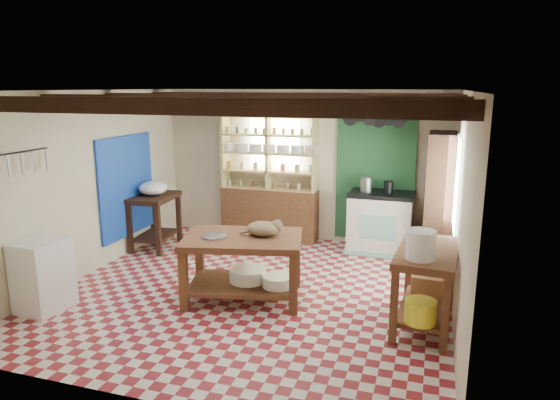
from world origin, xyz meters
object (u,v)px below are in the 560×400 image
(white_cabinet, at_px, (43,275))
(cat, at_px, (263,229))
(prep_table, at_px, (155,222))
(right_counter, at_px, (425,288))
(stove, at_px, (380,222))
(work_table, at_px, (243,268))

(white_cabinet, relative_size, cat, 2.15)
(prep_table, bearing_deg, cat, -34.29)
(right_counter, bearing_deg, prep_table, 164.81)
(stove, bearing_deg, right_counter, -71.44)
(prep_table, distance_m, cat, 2.80)
(prep_table, relative_size, white_cabinet, 1.04)
(white_cabinet, distance_m, cat, 2.70)
(work_table, distance_m, cat, 0.56)
(right_counter, bearing_deg, cat, 179.35)
(prep_table, relative_size, right_counter, 0.72)
(white_cabinet, bearing_deg, work_table, 29.59)
(work_table, bearing_deg, cat, 11.31)
(stove, relative_size, prep_table, 1.12)
(prep_table, distance_m, right_counter, 4.65)
(white_cabinet, bearing_deg, prep_table, 94.17)
(work_table, height_order, cat, cat)
(white_cabinet, bearing_deg, cat, 29.55)
(right_counter, bearing_deg, stove, 111.71)
(work_table, bearing_deg, white_cabinet, -168.29)
(white_cabinet, relative_size, right_counter, 0.69)
(prep_table, bearing_deg, stove, 9.93)
(white_cabinet, xyz_separation_m, cat, (2.41, 1.12, 0.48))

